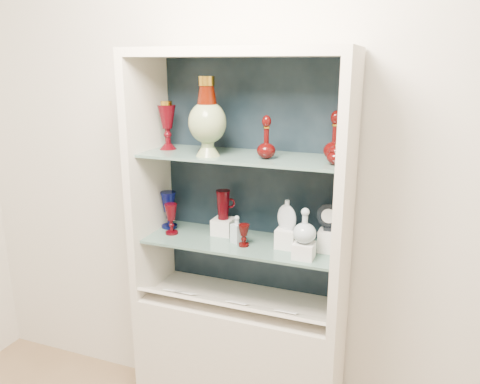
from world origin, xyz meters
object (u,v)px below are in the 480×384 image
at_px(lidded_bowl, 337,154).
at_px(clear_round_decanter, 305,227).
at_px(clear_square_bottle, 237,229).
at_px(flat_flask, 287,214).
at_px(cobalt_goblet, 169,210).
at_px(ruby_goblet_small, 244,235).
at_px(cameo_medallion, 329,217).
at_px(ruby_decanter_a, 266,135).
at_px(pedestal_lamp_left, 167,125).
at_px(ruby_decanter_b, 335,134).
at_px(ruby_pitcher, 223,205).
at_px(ruby_goblet_tall, 171,219).
at_px(pedestal_lamp_right, 207,125).
at_px(enamel_urn, 207,117).

distance_m(lidded_bowl, clear_round_decanter, 0.34).
relative_size(clear_square_bottle, flat_flask, 0.94).
xyz_separation_m(cobalt_goblet, ruby_goblet_small, (0.45, -0.10, -0.04)).
bearing_deg(clear_round_decanter, cameo_medallion, 53.61).
relative_size(ruby_decanter_a, cobalt_goblet, 1.11).
height_order(pedestal_lamp_left, clear_round_decanter, pedestal_lamp_left).
relative_size(ruby_decanter_b, clear_square_bottle, 1.68).
bearing_deg(ruby_pitcher, ruby_decanter_a, -46.34).
bearing_deg(ruby_goblet_tall, pedestal_lamp_right, 25.40).
xyz_separation_m(clear_round_decanter, cameo_medallion, (0.08, 0.11, 0.02)).
distance_m(pedestal_lamp_right, enamel_urn, 0.15).
bearing_deg(cobalt_goblet, clear_round_decanter, -10.83).
bearing_deg(clear_square_bottle, ruby_goblet_small, -32.55).
height_order(clear_square_bottle, cameo_medallion, cameo_medallion).
bearing_deg(flat_flask, lidded_bowl, 4.64).
height_order(enamel_urn, ruby_decanter_a, enamel_urn).
xyz_separation_m(enamel_urn, ruby_decanter_b, (0.55, 0.10, -0.06)).
xyz_separation_m(ruby_pitcher, clear_round_decanter, (0.44, -0.15, -0.01)).
bearing_deg(cameo_medallion, pedestal_lamp_left, 178.23).
bearing_deg(pedestal_lamp_right, flat_flask, -7.03).
xyz_separation_m(pedestal_lamp_left, ruby_goblet_tall, (0.03, -0.04, -0.46)).
xyz_separation_m(lidded_bowl, clear_round_decanter, (-0.12, -0.03, -0.32)).
distance_m(ruby_decanter_a, lidded_bowl, 0.32).
bearing_deg(pedestal_lamp_left, ruby_goblet_tall, -59.74).
distance_m(cobalt_goblet, ruby_pitcher, 0.31).
xyz_separation_m(cobalt_goblet, clear_square_bottle, (0.41, -0.08, -0.03)).
height_order(enamel_urn, ruby_goblet_tall, enamel_urn).
relative_size(enamel_urn, ruby_decanter_a, 1.65).
relative_size(ruby_goblet_small, ruby_pitcher, 0.72).
bearing_deg(lidded_bowl, clear_round_decanter, -165.91).
xyz_separation_m(ruby_decanter_a, clear_square_bottle, (-0.15, 0.02, -0.46)).
bearing_deg(pedestal_lamp_left, cameo_medallion, 0.35).
relative_size(pedestal_lamp_left, cobalt_goblet, 1.21).
height_order(clear_square_bottle, clear_round_decanter, clear_round_decanter).
bearing_deg(lidded_bowl, pedestal_lamp_left, 174.62).
height_order(enamel_urn, clear_square_bottle, enamel_urn).
bearing_deg(enamel_urn, flat_flask, 11.48).
xyz_separation_m(pedestal_lamp_right, ruby_pitcher, (0.08, 0.01, -0.39)).
bearing_deg(ruby_decanter_a, cobalt_goblet, 170.34).
relative_size(cobalt_goblet, ruby_goblet_small, 1.83).
xyz_separation_m(pedestal_lamp_left, ruby_goblet_small, (0.42, -0.07, -0.48)).
relative_size(lidded_bowl, ruby_goblet_tall, 0.61).
bearing_deg(cobalt_goblet, lidded_bowl, -7.53).
distance_m(lidded_bowl, cameo_medallion, 0.32).
relative_size(ruby_decanter_a, ruby_goblet_tall, 1.37).
bearing_deg(ruby_goblet_small, clear_round_decanter, -7.35).
bearing_deg(cobalt_goblet, ruby_goblet_tall, -54.09).
height_order(pedestal_lamp_right, clear_round_decanter, pedestal_lamp_right).
relative_size(lidded_bowl, clear_round_decanter, 0.62).
bearing_deg(cameo_medallion, cobalt_goblet, 175.74).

